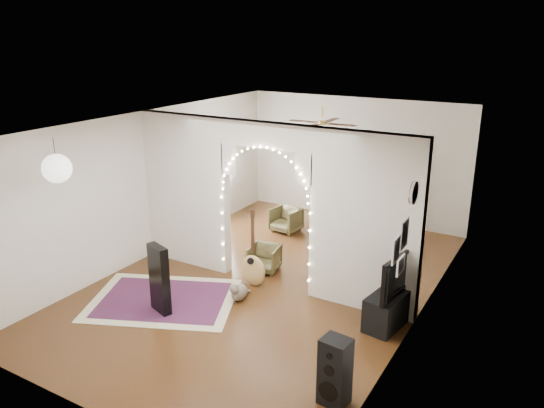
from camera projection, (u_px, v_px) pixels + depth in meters
The scene contains 25 objects.
floor at pixel (268, 282), 8.93m from camera, with size 7.50×7.50×0.00m, color black.
ceiling at pixel (268, 122), 8.10m from camera, with size 5.00×7.50×0.02m, color white.
wall_back at pixel (355, 159), 11.60m from camera, with size 5.00×0.02×2.70m, color silver.
wall_front at pixel (82, 304), 5.43m from camera, with size 5.00×0.02×2.70m, color silver.
wall_left at pixel (150, 184), 9.71m from camera, with size 0.02×7.50×2.70m, color silver.
wall_right at pixel (423, 234), 7.32m from camera, with size 0.02×7.50×2.70m, color silver.
divider_wall at pixel (268, 201), 8.49m from camera, with size 5.00×0.20×2.70m.
fairy_lights at pixel (264, 196), 8.35m from camera, with size 1.64×0.04×1.60m, color #FFEABF, non-canonical shape.
window at pixel (210, 157), 11.13m from camera, with size 0.04×1.20×1.40m, color white.
wall_clock at pixel (414, 193), 6.61m from camera, with size 0.31×0.31×0.03m, color white.
picture_frames at pixel (401, 248), 6.46m from camera, with size 0.02×0.50×0.70m, color white, non-canonical shape.
paper_lantern at pixel (57, 169), 7.17m from camera, with size 0.40×0.40×0.40m, color white.
ceiling_fan at pixel (322, 123), 9.83m from camera, with size 1.10×1.10×0.30m, color #AA9238, non-canonical shape.
area_rug at pixel (163, 300), 8.32m from camera, with size 2.21×1.67×0.02m, color maroon.
guitar_case at pixel (159, 279), 7.82m from camera, with size 0.41×0.14×1.06m, color black.
acoustic_guitar at pixel (253, 258), 8.64m from camera, with size 0.48×0.32×1.13m.
tabby_cat at pixel (239, 292), 8.27m from camera, with size 0.22×0.51×0.34m.
floor_speaker at pixel (335, 372), 5.90m from camera, with size 0.34×0.32×0.82m.
media_console at pixel (391, 307), 7.60m from camera, with size 0.40×1.00×0.50m, color black.
tv at pixel (394, 272), 7.43m from camera, with size 1.07×0.14×0.62m, color black.
bookcase at pixel (356, 189), 11.39m from camera, with size 1.54×0.39×1.58m, color beige.
dining_table at pixel (352, 202), 10.91m from camera, with size 1.30×0.97×0.76m.
flower_vase at pixel (353, 194), 10.86m from camera, with size 0.18×0.18×0.19m, color white.
dining_chair_left at pixel (286, 220), 11.12m from camera, with size 0.54×0.56×0.51m, color #4B4625.
dining_chair_right at pixel (264, 258), 9.28m from camera, with size 0.50×0.51×0.46m, color #4B4625.
Camera 1 is at (4.12, -6.96, 4.01)m, focal length 35.00 mm.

